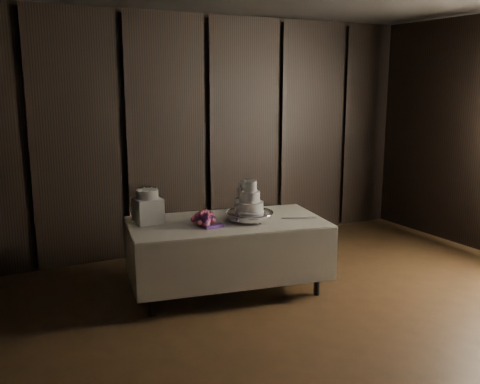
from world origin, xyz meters
name	(u,v)px	position (x,y,z in m)	size (l,w,h in m)	color
room	(410,173)	(0.00, 0.00, 1.50)	(6.08, 7.08, 3.08)	black
display_table	(227,253)	(-0.55, 1.92, 0.42)	(2.15, 1.39, 0.76)	beige
cake_stand	(250,216)	(-0.33, 1.83, 0.81)	(0.48, 0.48, 0.09)	silver
wedding_cake	(249,200)	(-0.36, 1.82, 0.98)	(0.31, 0.27, 0.33)	white
bouquet	(204,219)	(-0.83, 1.88, 0.82)	(0.30, 0.40, 0.19)	#C24D79
box_pedestal	(148,210)	(-1.28, 2.25, 0.89)	(0.26, 0.26, 0.25)	white
small_cake	(147,194)	(-1.28, 2.25, 1.05)	(0.22, 0.22, 0.09)	white
cake_knife	(295,218)	(0.12, 1.67, 0.77)	(0.37, 0.02, 0.01)	silver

